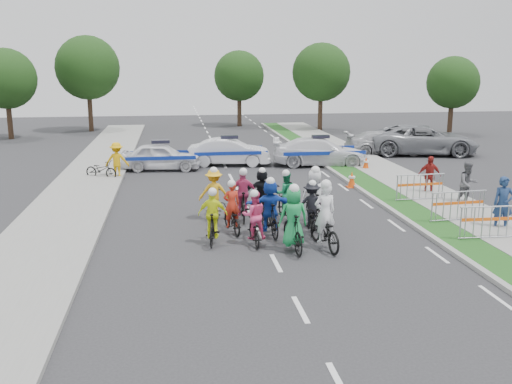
{
  "coord_description": "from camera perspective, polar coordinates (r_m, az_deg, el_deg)",
  "views": [
    {
      "loc": [
        -2.64,
        -14.32,
        5.28
      ],
      "look_at": [
        0.02,
        3.87,
        1.1
      ],
      "focal_mm": 40.0,
      "sensor_mm": 36.0,
      "label": 1
    }
  ],
  "objects": [
    {
      "name": "ground",
      "position": [
        15.49,
        2.01,
        -7.13
      ],
      "size": [
        90.0,
        90.0,
        0.0
      ],
      "primitive_type": "plane",
      "color": "#28282B",
      "rests_on": "ground"
    },
    {
      "name": "tree_3",
      "position": [
        46.76,
        -16.5,
        11.82
      ],
      "size": [
        4.9,
        4.9,
        7.35
      ],
      "color": "#382619",
      "rests_on": "ground"
    },
    {
      "name": "rider_4",
      "position": [
        18.15,
        5.55,
        -1.97
      ],
      "size": [
        1.04,
        1.76,
        1.71
      ],
      "rotation": [
        0.0,
        0.0,
        2.95
      ],
      "color": "black",
      "rests_on": "ground"
    },
    {
      "name": "sidewalk_left",
      "position": [
        20.38,
        -18.96,
        -2.73
      ],
      "size": [
        3.0,
        60.0,
        0.13
      ],
      "primitive_type": "cube",
      "color": "gray",
      "rests_on": "ground"
    },
    {
      "name": "spectator_2",
      "position": [
        24.24,
        16.94,
        1.6
      ],
      "size": [
        0.98,
        0.52,
        1.6
      ],
      "primitive_type": "imported",
      "rotation": [
        0.0,
        0.0,
        -0.14
      ],
      "color": "maroon",
      "rests_on": "ground"
    },
    {
      "name": "grass_strip",
      "position": [
        21.72,
        14.82,
        -1.54
      ],
      "size": [
        1.2,
        60.0,
        0.11
      ],
      "primitive_type": "cube",
      "color": "#1C4917",
      "rests_on": "ground"
    },
    {
      "name": "rider_9",
      "position": [
        19.41,
        -1.29,
        -0.82
      ],
      "size": [
        0.95,
        1.78,
        1.84
      ],
      "rotation": [
        0.0,
        0.0,
        3.06
      ],
      "color": "black",
      "rests_on": "ground"
    },
    {
      "name": "cone_0",
      "position": [
        24.99,
        9.56,
        1.23
      ],
      "size": [
        0.4,
        0.4,
        0.7
      ],
      "color": "#F24C0C",
      "rests_on": "ground"
    },
    {
      "name": "rider_2",
      "position": [
        16.88,
        -0.2,
        -3.18
      ],
      "size": [
        0.71,
        1.66,
        1.68
      ],
      "rotation": [
        0.0,
        0.0,
        3.16
      ],
      "color": "black",
      "rests_on": "ground"
    },
    {
      "name": "police_car_1",
      "position": [
        30.01,
        -2.67,
        4.02
      ],
      "size": [
        4.42,
        2.07,
        1.4
      ],
      "primitive_type": "imported",
      "rotation": [
        0.0,
        0.0,
        1.43
      ],
      "color": "white",
      "rests_on": "ground"
    },
    {
      "name": "rider_6",
      "position": [
        18.09,
        -2.45,
        -2.29
      ],
      "size": [
        0.87,
        1.77,
        1.72
      ],
      "rotation": [
        0.0,
        0.0,
        3.32
      ],
      "color": "black",
      "rests_on": "ground"
    },
    {
      "name": "barrier_1",
      "position": [
        20.18,
        19.54,
        -1.47
      ],
      "size": [
        2.03,
        0.63,
        1.12
      ],
      "primitive_type": null,
      "rotation": [
        0.0,
        0.0,
        0.07
      ],
      "color": "#A5A8AD",
      "rests_on": "ground"
    },
    {
      "name": "rider_0",
      "position": [
        16.63,
        6.84,
        -3.35
      ],
      "size": [
        0.99,
        2.1,
        2.06
      ],
      "rotation": [
        0.0,
        0.0,
        3.29
      ],
      "color": "black",
      "rests_on": "ground"
    },
    {
      "name": "tree_2",
      "position": [
        45.32,
        19.1,
        10.3
      ],
      "size": [
        3.85,
        3.85,
        5.77
      ],
      "color": "#382619",
      "rests_on": "ground"
    },
    {
      "name": "marshal_hiviz",
      "position": [
        27.3,
        -13.74,
        3.09
      ],
      "size": [
        1.11,
        0.67,
        1.68
      ],
      "primitive_type": "imported",
      "rotation": [
        0.0,
        0.0,
        3.1
      ],
      "color": "#E3A70B",
      "rests_on": "ground"
    },
    {
      "name": "rider_11",
      "position": [
        20.18,
        0.58,
        -0.23
      ],
      "size": [
        1.38,
        1.65,
        1.7
      ],
      "rotation": [
        0.0,
        0.0,
        3.22
      ],
      "color": "black",
      "rests_on": "ground"
    },
    {
      "name": "spectator_1",
      "position": [
        22.94,
        20.44,
        0.8
      ],
      "size": [
        0.86,
        0.7,
        1.65
      ],
      "primitive_type": "imported",
      "rotation": [
        0.0,
        0.0,
        0.1
      ],
      "color": "#535358",
      "rests_on": "ground"
    },
    {
      "name": "tree_1",
      "position": [
        45.83,
        6.53,
        11.8
      ],
      "size": [
        4.55,
        4.55,
        6.82
      ],
      "color": "#382619",
      "rests_on": "ground"
    },
    {
      "name": "civilian_sedan",
      "position": [
        34.34,
        12.77,
        4.8
      ],
      "size": [
        4.87,
        2.39,
        1.36
      ],
      "primitive_type": "imported",
      "rotation": [
        0.0,
        0.0,
        1.47
      ],
      "color": "#ADADB2",
      "rests_on": "ground"
    },
    {
      "name": "rider_7",
      "position": [
        18.83,
        5.84,
        -1.08
      ],
      "size": [
        0.86,
        1.94,
        2.03
      ],
      "rotation": [
        0.0,
        0.0,
        3.17
      ],
      "color": "black",
      "rests_on": "ground"
    },
    {
      "name": "parked_bike",
      "position": [
        27.43,
        -15.23,
        2.17
      ],
      "size": [
        1.71,
        1.27,
        0.86
      ],
      "primitive_type": "imported",
      "rotation": [
        0.0,
        0.0,
        1.08
      ],
      "color": "black",
      "rests_on": "ground"
    },
    {
      "name": "police_car_0",
      "position": [
        29.06,
        -9.46,
        3.52
      ],
      "size": [
        4.11,
        2.01,
        1.35
      ],
      "primitive_type": "imported",
      "rotation": [
        0.0,
        0.0,
        1.46
      ],
      "color": "white",
      "rests_on": "ground"
    },
    {
      "name": "rider_10",
      "position": [
        19.55,
        -4.22,
        -0.71
      ],
      "size": [
        1.04,
        1.83,
        1.86
      ],
      "rotation": [
        0.0,
        0.0,
        3.16
      ],
      "color": "black",
      "rests_on": "ground"
    },
    {
      "name": "rider_8",
      "position": [
        19.54,
        2.93,
        -0.89
      ],
      "size": [
        0.77,
        1.77,
        1.76
      ],
      "rotation": [
        0.0,
        0.0,
        3.21
      ],
      "color": "black",
      "rests_on": "ground"
    },
    {
      "name": "civilian_suv",
      "position": [
        34.93,
        16.37,
        5.04
      ],
      "size": [
        6.72,
        4.13,
        1.74
      ],
      "primitive_type": "imported",
      "rotation": [
        0.0,
        0.0,
        1.36
      ],
      "color": "gray",
      "rests_on": "ground"
    },
    {
      "name": "rider_1",
      "position": [
        16.26,
        3.72,
        -3.32
      ],
      "size": [
        0.87,
        1.92,
        1.99
      ],
      "rotation": [
        0.0,
        0.0,
        3.21
      ],
      "color": "black",
      "rests_on": "ground"
    },
    {
      "name": "police_car_2",
      "position": [
        30.08,
        6.45,
        4.01
      ],
      "size": [
        5.24,
        2.85,
        1.44
      ],
      "primitive_type": "imported",
      "rotation": [
        0.0,
        0.0,
        1.4
      ],
      "color": "white",
      "rests_on": "ground"
    },
    {
      "name": "tree_4",
      "position": [
        48.66,
        -1.7,
        11.52
      ],
      "size": [
        4.2,
        4.2,
        6.3
      ],
      "color": "#382619",
      "rests_on": "ground"
    },
    {
      "name": "sidewalk_right",
      "position": [
        22.48,
        19.05,
        -1.32
      ],
      "size": [
        2.4,
        60.0,
        0.13
      ],
      "primitive_type": "cube",
      "color": "gray",
      "rests_on": "ground"
    },
    {
      "name": "cone_1",
      "position": [
        29.06,
        10.94,
        2.79
      ],
      "size": [
        0.4,
        0.4,
        0.7
      ],
      "color": "#F24C0C",
      "rests_on": "ground"
    },
    {
      "name": "rider_5",
      "position": [
        17.69,
        1.4,
        -1.91
      ],
      "size": [
        1.54,
        1.83,
        1.88
      ],
      "rotation": [
        0.0,
        0.0,
        3.26
      ],
      "color": "black",
      "rests_on": "ground"
    },
    {
      "name": "rider_3",
      "position": [
        16.98,
        -4.34,
        -2.99
      ],
      "size": [
        0.91,
        1.69,
        1.72
      ],
      "rotation": [
        0.0,
        0.0,
        2.98
      ],
      "color": "black",
      "rests_on": "ground"
    },
    {
      "name": "tree_0",
      "position": [
        43.84,
        -23.74,
        10.32
      ],
      "size": [
        4.2,
        4.2,
        6.3
      ],
      "color": "#382619",
      "rests_on": "ground"
    },
    {
      "name": "barrier_2",
      "position": [
        22.79,
        16.08,
        0.35
      ],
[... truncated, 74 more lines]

